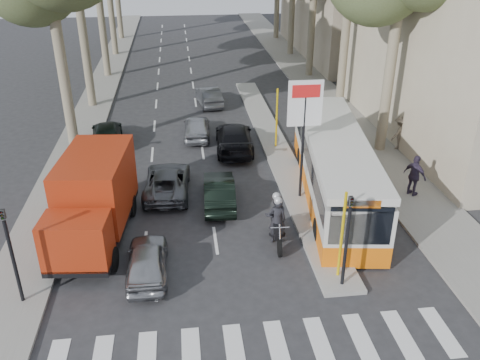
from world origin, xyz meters
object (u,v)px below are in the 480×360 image
object	(u,v)px
red_truck	(94,198)
city_bus	(334,165)
dark_hatchback	(219,191)
silver_hatchback	(147,261)
motorcycle	(276,219)

from	to	relation	value
red_truck	city_bus	size ratio (longest dim) A/B	0.55
city_bus	dark_hatchback	bearing A→B (deg)	-171.86
silver_hatchback	motorcycle	distance (m)	5.31
silver_hatchback	city_bus	world-z (taller)	city_bus
silver_hatchback	motorcycle	xyz separation A→B (m)	(5.02, 1.70, 0.34)
dark_hatchback	silver_hatchback	bearing A→B (deg)	61.44
silver_hatchback	dark_hatchback	xyz separation A→B (m)	(3.02, 4.95, 0.03)
dark_hatchback	red_truck	size ratio (longest dim) A/B	0.60
dark_hatchback	motorcycle	size ratio (longest dim) A/B	1.58
silver_hatchback	red_truck	size ratio (longest dim) A/B	0.55
silver_hatchback	city_bus	distance (m)	9.74
red_truck	dark_hatchback	bearing A→B (deg)	28.58
silver_hatchback	city_bus	bearing A→B (deg)	-148.73
city_bus	motorcycle	distance (m)	4.69
silver_hatchback	red_truck	world-z (taller)	red_truck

